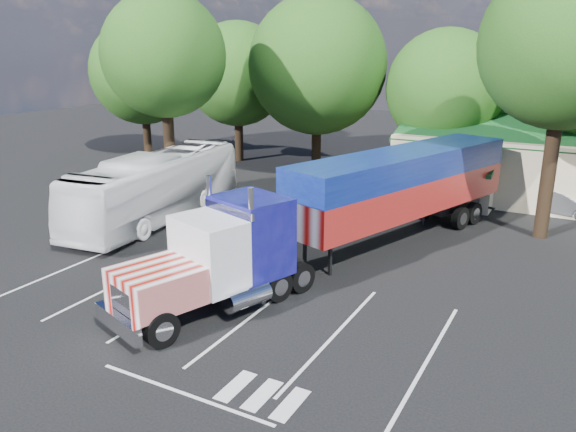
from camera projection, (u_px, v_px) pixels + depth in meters
The scene contains 12 objects.
ground at pixel (263, 250), 26.93m from camera, with size 120.00×120.00×0.00m, color black.
tree_row_a at pixel (143, 72), 48.74m from camera, with size 9.00×9.00×11.68m.
tree_row_b at pixel (237, 74), 45.73m from camera, with size 8.40×8.40×11.35m.
tree_row_c at pixel (317, 65), 40.47m from camera, with size 10.00×10.00×13.05m.
tree_row_d at pixel (446, 89), 37.88m from camera, with size 8.00×8.00×10.60m.
tree_near_left at pixel (164, 56), 34.19m from camera, with size 7.60×7.60×12.65m.
tree_near_right at pixel (566, 44), 26.05m from camera, with size 8.00×8.00×13.50m.
semi_truck at pixel (363, 199), 25.72m from camera, with size 9.91×22.25×4.73m.
woman at pixel (264, 255), 23.80m from camera, with size 0.64×0.42×1.76m, color black.
bicycle at pixel (422, 214), 30.99m from camera, with size 0.64×1.85×0.97m, color black.
tour_bus at pixel (158, 186), 31.38m from camera, with size 3.12×13.35×3.72m, color white.
silver_sedan at pixel (559, 202), 32.36m from camera, with size 1.60×4.59×1.51m, color #9EA1A6.
Camera 1 is at (13.14, -21.62, 9.44)m, focal length 35.00 mm.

